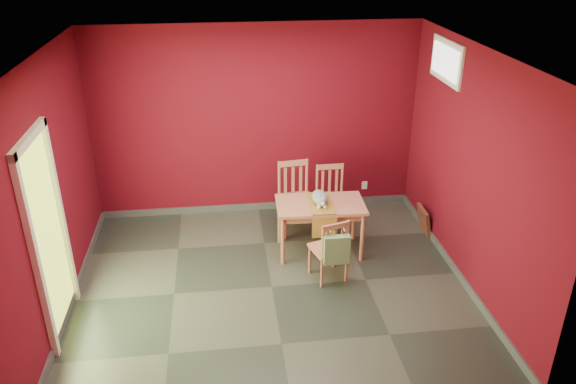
{
  "coord_description": "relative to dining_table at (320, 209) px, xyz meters",
  "views": [
    {
      "loc": [
        -0.5,
        -5.42,
        3.83
      ],
      "look_at": [
        0.25,
        0.45,
        1.0
      ],
      "focal_mm": 35.0,
      "sensor_mm": 36.0,
      "label": 1
    }
  ],
  "objects": [
    {
      "name": "dining_table",
      "position": [
        0.0,
        0.0,
        0.0
      ],
      "size": [
        1.12,
        0.68,
        0.69
      ],
      "color": "#AF6951",
      "rests_on": "ground"
    },
    {
      "name": "window",
      "position": [
        1.53,
        0.28,
        1.75
      ],
      "size": [
        0.05,
        0.9,
        0.5
      ],
      "color": "white",
      "rests_on": "room_shell"
    },
    {
      "name": "doorway",
      "position": [
        -2.92,
        -1.12,
        0.52
      ],
      "size": [
        0.06,
        1.01,
        2.13
      ],
      "color": "#B7D838",
      "rests_on": "ground"
    },
    {
      "name": "picture_frame",
      "position": [
        1.5,
        0.29,
        -0.42
      ],
      "size": [
        0.13,
        0.37,
        0.37
      ],
      "color": "brown",
      "rests_on": "ground"
    },
    {
      "name": "chair_near",
      "position": [
        0.01,
        -0.63,
        -0.19
      ],
      "size": [
        0.47,
        0.47,
        0.81
      ],
      "color": "#AF6951",
      "rests_on": "ground"
    },
    {
      "name": "table_runner",
      "position": [
        0.0,
        -0.1,
        0.04
      ],
      "size": [
        0.32,
        0.64,
        0.32
      ],
      "color": "olive",
      "rests_on": "dining_table"
    },
    {
      "name": "room_shell",
      "position": [
        -0.69,
        -0.72,
        -0.55
      ],
      "size": [
        4.5,
        4.5,
        4.5
      ],
      "color": "#570915",
      "rests_on": "ground"
    },
    {
      "name": "chair_far_right",
      "position": [
        0.27,
        0.64,
        -0.15
      ],
      "size": [
        0.42,
        0.42,
        0.88
      ],
      "color": "#AF6951",
      "rests_on": "ground"
    },
    {
      "name": "outlet_plate",
      "position": [
        0.91,
        1.27,
        -0.3
      ],
      "size": [
        0.08,
        0.02,
        0.12
      ],
      "primitive_type": "cube",
      "color": "silver",
      "rests_on": "room_shell"
    },
    {
      "name": "chair_far_left",
      "position": [
        -0.23,
        0.62,
        -0.11
      ],
      "size": [
        0.49,
        0.49,
        0.96
      ],
      "color": "#AF6951",
      "rests_on": "ground"
    },
    {
      "name": "cat",
      "position": [
        -0.01,
        0.02,
        0.19
      ],
      "size": [
        0.24,
        0.42,
        0.2
      ],
      "primitive_type": null,
      "rotation": [
        0.0,
        0.0,
        0.06
      ],
      "color": "slate",
      "rests_on": "table_runner"
    },
    {
      "name": "tote_bag",
      "position": [
        0.04,
        -0.83,
        -0.08
      ],
      "size": [
        0.29,
        0.18,
        0.42
      ],
      "color": "#668D5C",
      "rests_on": "chair_near"
    },
    {
      "name": "ground",
      "position": [
        -0.69,
        -0.72,
        -0.6
      ],
      "size": [
        4.5,
        4.5,
        0.0
      ],
      "primitive_type": "plane",
      "color": "#2D342D",
      "rests_on": "ground"
    }
  ]
}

